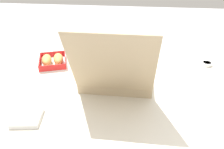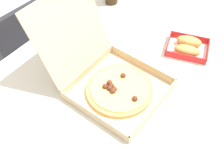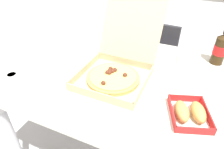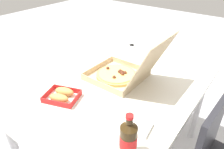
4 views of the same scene
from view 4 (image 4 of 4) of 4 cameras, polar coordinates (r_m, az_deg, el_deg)
The scene contains 7 objects.
dining_table at distance 1.42m, azimuth 2.33°, elevation -5.30°, with size 1.34×0.92×0.73m.
pizza_box_open at distance 1.41m, azimuth 2.87°, elevation 0.49°, with size 0.35×0.50×0.36m.
bread_side_box at distance 1.27m, azimuth -13.42°, elevation -5.55°, with size 0.20×0.23×0.06m.
cola_bottle at distance 0.90m, azimuth 4.44°, elevation -17.06°, with size 0.07×0.07×0.22m.
paper_menu at distance 1.66m, azimuth 19.85°, elevation 1.45°, with size 0.21×0.15×0.00m, color white.
napkin_pile at distance 1.08m, azimuth 7.36°, elevation -13.90°, with size 0.11×0.11×0.02m, color white.
dipping_sauce_cup at distance 1.93m, azimuth 5.34°, elevation 7.72°, with size 0.06×0.06×0.02m.
Camera 4 is at (0.95, 0.64, 1.49)m, focal length 33.82 mm.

